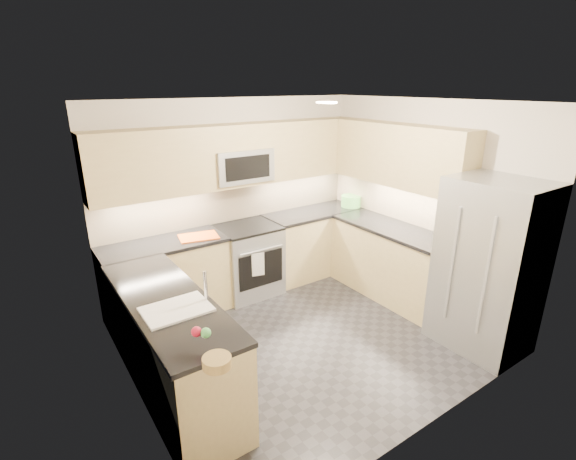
# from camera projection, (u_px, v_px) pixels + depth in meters

# --- Properties ---
(floor) EXTENTS (3.60, 3.20, 0.00)m
(floor) POSITION_uv_depth(u_px,v_px,m) (306.00, 336.00, 4.65)
(floor) COLOR black
(floor) RESTS_ON ground
(ceiling) EXTENTS (3.60, 3.20, 0.02)m
(ceiling) POSITION_uv_depth(u_px,v_px,m) (310.00, 102.00, 3.82)
(ceiling) COLOR beige
(ceiling) RESTS_ON wall_back
(wall_back) EXTENTS (3.60, 0.02, 2.50)m
(wall_back) POSITION_uv_depth(u_px,v_px,m) (234.00, 197.00, 5.48)
(wall_back) COLOR beige
(wall_back) RESTS_ON floor
(wall_front) EXTENTS (3.60, 0.02, 2.50)m
(wall_front) POSITION_uv_depth(u_px,v_px,m) (442.00, 291.00, 2.99)
(wall_front) COLOR beige
(wall_front) RESTS_ON floor
(wall_left) EXTENTS (0.02, 3.20, 2.50)m
(wall_left) POSITION_uv_depth(u_px,v_px,m) (125.00, 274.00, 3.27)
(wall_left) COLOR beige
(wall_left) RESTS_ON floor
(wall_right) EXTENTS (0.02, 3.20, 2.50)m
(wall_right) POSITION_uv_depth(u_px,v_px,m) (423.00, 203.00, 5.20)
(wall_right) COLOR beige
(wall_right) RESTS_ON floor
(base_cab_back_left) EXTENTS (1.42, 0.60, 0.90)m
(base_cab_back_left) POSITION_uv_depth(u_px,v_px,m) (167.00, 281.00, 4.93)
(base_cab_back_left) COLOR tan
(base_cab_back_left) RESTS_ON floor
(base_cab_back_right) EXTENTS (1.42, 0.60, 0.90)m
(base_cab_back_right) POSITION_uv_depth(u_px,v_px,m) (312.00, 243.00, 6.09)
(base_cab_back_right) COLOR tan
(base_cab_back_right) RESTS_ON floor
(base_cab_right) EXTENTS (0.60, 1.70, 0.90)m
(base_cab_right) POSITION_uv_depth(u_px,v_px,m) (391.00, 263.00, 5.42)
(base_cab_right) COLOR tan
(base_cab_right) RESTS_ON floor
(base_cab_peninsula) EXTENTS (0.60, 2.00, 0.90)m
(base_cab_peninsula) POSITION_uv_depth(u_px,v_px,m) (171.00, 347.00, 3.70)
(base_cab_peninsula) COLOR tan
(base_cab_peninsula) RESTS_ON floor
(countertop_back_left) EXTENTS (1.42, 0.63, 0.04)m
(countertop_back_left) POSITION_uv_depth(u_px,v_px,m) (163.00, 244.00, 4.77)
(countertop_back_left) COLOR black
(countertop_back_left) RESTS_ON base_cab_back_left
(countertop_back_right) EXTENTS (1.42, 0.63, 0.04)m
(countertop_back_right) POSITION_uv_depth(u_px,v_px,m) (313.00, 212.00, 5.94)
(countertop_back_right) COLOR black
(countertop_back_right) RESTS_ON base_cab_back_right
(countertop_right) EXTENTS (0.63, 1.70, 0.04)m
(countertop_right) POSITION_uv_depth(u_px,v_px,m) (395.00, 229.00, 5.26)
(countertop_right) COLOR black
(countertop_right) RESTS_ON base_cab_right
(countertop_peninsula) EXTENTS (0.63, 2.00, 0.04)m
(countertop_peninsula) POSITION_uv_depth(u_px,v_px,m) (166.00, 300.00, 3.54)
(countertop_peninsula) COLOR black
(countertop_peninsula) RESTS_ON base_cab_peninsula
(upper_cab_back) EXTENTS (3.60, 0.35, 0.75)m
(upper_cab_back) POSITION_uv_depth(u_px,v_px,m) (239.00, 155.00, 5.15)
(upper_cab_back) COLOR tan
(upper_cab_back) RESTS_ON wall_back
(upper_cab_right) EXTENTS (0.35, 1.95, 0.75)m
(upper_cab_right) POSITION_uv_depth(u_px,v_px,m) (400.00, 155.00, 5.13)
(upper_cab_right) COLOR tan
(upper_cab_right) RESTS_ON wall_right
(backsplash_back) EXTENTS (3.60, 0.01, 0.51)m
(backsplash_back) POSITION_uv_depth(u_px,v_px,m) (234.00, 201.00, 5.49)
(backsplash_back) COLOR tan
(backsplash_back) RESTS_ON wall_back
(backsplash_right) EXTENTS (0.01, 2.30, 0.51)m
(backsplash_right) POSITION_uv_depth(u_px,v_px,m) (394.00, 199.00, 5.56)
(backsplash_right) COLOR tan
(backsplash_right) RESTS_ON wall_right
(gas_range) EXTENTS (0.76, 0.65, 0.91)m
(gas_range) POSITION_uv_depth(u_px,v_px,m) (248.00, 260.00, 5.49)
(gas_range) COLOR #9DA0A4
(gas_range) RESTS_ON floor
(range_cooktop) EXTENTS (0.76, 0.65, 0.03)m
(range_cooktop) POSITION_uv_depth(u_px,v_px,m) (247.00, 227.00, 5.34)
(range_cooktop) COLOR black
(range_cooktop) RESTS_ON gas_range
(oven_door_glass) EXTENTS (0.62, 0.02, 0.45)m
(oven_door_glass) POSITION_uv_depth(u_px,v_px,m) (261.00, 269.00, 5.24)
(oven_door_glass) COLOR black
(oven_door_glass) RESTS_ON gas_range
(oven_handle) EXTENTS (0.60, 0.02, 0.02)m
(oven_handle) POSITION_uv_depth(u_px,v_px,m) (262.00, 250.00, 5.13)
(oven_handle) COLOR #B2B5BA
(oven_handle) RESTS_ON gas_range
(microwave) EXTENTS (0.76, 0.40, 0.40)m
(microwave) POSITION_uv_depth(u_px,v_px,m) (240.00, 165.00, 5.17)
(microwave) COLOR #979A9F
(microwave) RESTS_ON upper_cab_back
(microwave_door) EXTENTS (0.60, 0.01, 0.28)m
(microwave_door) POSITION_uv_depth(u_px,v_px,m) (248.00, 168.00, 5.01)
(microwave_door) COLOR black
(microwave_door) RESTS_ON microwave
(refrigerator) EXTENTS (0.70, 0.90, 1.80)m
(refrigerator) POSITION_uv_depth(u_px,v_px,m) (489.00, 267.00, 4.23)
(refrigerator) COLOR #999CA0
(refrigerator) RESTS_ON floor
(fridge_handle_left) EXTENTS (0.02, 0.02, 1.20)m
(fridge_handle_left) POSITION_uv_depth(u_px,v_px,m) (486.00, 278.00, 3.88)
(fridge_handle_left) COLOR #B2B5BA
(fridge_handle_left) RESTS_ON refrigerator
(fridge_handle_right) EXTENTS (0.02, 0.02, 1.20)m
(fridge_handle_right) POSITION_uv_depth(u_px,v_px,m) (452.00, 265.00, 4.16)
(fridge_handle_right) COLOR #B2B5BA
(fridge_handle_right) RESTS_ON refrigerator
(sink_basin) EXTENTS (0.52, 0.38, 0.16)m
(sink_basin) POSITION_uv_depth(u_px,v_px,m) (177.00, 317.00, 3.36)
(sink_basin) COLOR white
(sink_basin) RESTS_ON base_cab_peninsula
(faucet) EXTENTS (0.03, 0.03, 0.28)m
(faucet) POSITION_uv_depth(u_px,v_px,m) (206.00, 286.00, 3.43)
(faucet) COLOR silver
(faucet) RESTS_ON countertop_peninsula
(utensil_bowl) EXTENTS (0.30, 0.30, 0.16)m
(utensil_bowl) POSITION_uv_depth(u_px,v_px,m) (351.00, 201.00, 6.13)
(utensil_bowl) COLOR #5AB44D
(utensil_bowl) RESTS_ON countertop_back_right
(cutting_board) EXTENTS (0.50, 0.40, 0.01)m
(cutting_board) POSITION_uv_depth(u_px,v_px,m) (199.00, 237.00, 4.93)
(cutting_board) COLOR #CF5213
(cutting_board) RESTS_ON countertop_back_left
(fruit_basket) EXTENTS (0.25, 0.25, 0.07)m
(fruit_basket) POSITION_uv_depth(u_px,v_px,m) (217.00, 362.00, 2.67)
(fruit_basket) COLOR #A4864C
(fruit_basket) RESTS_ON countertop_peninsula
(fruit_apple) EXTENTS (0.07, 0.07, 0.07)m
(fruit_apple) POSITION_uv_depth(u_px,v_px,m) (196.00, 332.00, 2.85)
(fruit_apple) COLOR maroon
(fruit_apple) RESTS_ON fruit_basket
(fruit_pear) EXTENTS (0.07, 0.07, 0.07)m
(fruit_pear) POSITION_uv_depth(u_px,v_px,m) (206.00, 333.00, 2.84)
(fruit_pear) COLOR #48A851
(fruit_pear) RESTS_ON fruit_basket
(dish_towel_check) EXTENTS (0.16, 0.05, 0.30)m
(dish_towel_check) POSITION_uv_depth(u_px,v_px,m) (258.00, 265.00, 5.14)
(dish_towel_check) COLOR silver
(dish_towel_check) RESTS_ON oven_handle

